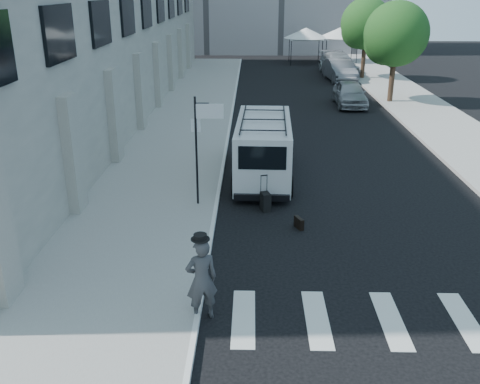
{
  "coord_description": "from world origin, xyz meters",
  "views": [
    {
      "loc": [
        -0.85,
        -12.9,
        6.79
      ],
      "look_at": [
        -1.18,
        1.28,
        1.3
      ],
      "focal_mm": 40.0,
      "sensor_mm": 36.0,
      "label": 1
    }
  ],
  "objects_px": {
    "parked_car_a": "(350,93)",
    "parked_car_c": "(338,64)",
    "businessman": "(202,280)",
    "briefcase": "(299,223)",
    "parked_car_b": "(340,70)",
    "cargo_van": "(263,148)",
    "suitcase": "(265,202)"
  },
  "relations": [
    {
      "from": "briefcase",
      "to": "businessman",
      "type": "bearing_deg",
      "value": -140.61
    },
    {
      "from": "businessman",
      "to": "parked_car_a",
      "type": "bearing_deg",
      "value": -126.68
    },
    {
      "from": "briefcase",
      "to": "suitcase",
      "type": "distance_m",
      "value": 1.65
    },
    {
      "from": "parked_car_c",
      "to": "cargo_van",
      "type": "bearing_deg",
      "value": -109.75
    },
    {
      "from": "briefcase",
      "to": "cargo_van",
      "type": "distance_m",
      "value": 4.76
    },
    {
      "from": "suitcase",
      "to": "cargo_van",
      "type": "xyz_separation_m",
      "value": [
        -0.02,
        3.22,
        0.85
      ]
    },
    {
      "from": "parked_car_a",
      "to": "parked_car_b",
      "type": "bearing_deg",
      "value": 86.19
    },
    {
      "from": "parked_car_a",
      "to": "parked_car_c",
      "type": "bearing_deg",
      "value": 85.76
    },
    {
      "from": "cargo_van",
      "to": "briefcase",
      "type": "bearing_deg",
      "value": -75.73
    },
    {
      "from": "parked_car_b",
      "to": "parked_car_c",
      "type": "xyz_separation_m",
      "value": [
        0.35,
        3.15,
        0.04
      ]
    },
    {
      "from": "businessman",
      "to": "parked_car_a",
      "type": "xyz_separation_m",
      "value": [
        6.9,
        22.28,
        -0.21
      ]
    },
    {
      "from": "parked_car_b",
      "to": "parked_car_c",
      "type": "bearing_deg",
      "value": 78.45
    },
    {
      "from": "suitcase",
      "to": "parked_car_b",
      "type": "distance_m",
      "value": 25.98
    },
    {
      "from": "briefcase",
      "to": "cargo_van",
      "type": "bearing_deg",
      "value": 79.61
    },
    {
      "from": "cargo_van",
      "to": "parked_car_a",
      "type": "bearing_deg",
      "value": 69.36
    },
    {
      "from": "parked_car_a",
      "to": "businessman",
      "type": "bearing_deg",
      "value": -106.34
    },
    {
      "from": "businessman",
      "to": "cargo_van",
      "type": "relative_size",
      "value": 0.32
    },
    {
      "from": "businessman",
      "to": "briefcase",
      "type": "relative_size",
      "value": 4.31
    },
    {
      "from": "businessman",
      "to": "parked_car_b",
      "type": "xyz_separation_m",
      "value": [
        7.63,
        31.24,
        -0.14
      ]
    },
    {
      "from": "suitcase",
      "to": "cargo_van",
      "type": "distance_m",
      "value": 3.33
    },
    {
      "from": "cargo_van",
      "to": "parked_car_a",
      "type": "height_order",
      "value": "cargo_van"
    },
    {
      "from": "parked_car_c",
      "to": "suitcase",
      "type": "bearing_deg",
      "value": -108.12
    },
    {
      "from": "suitcase",
      "to": "parked_car_a",
      "type": "distance_m",
      "value": 17.16
    },
    {
      "from": "businessman",
      "to": "briefcase",
      "type": "xyz_separation_m",
      "value": [
        2.47,
        4.67,
        -0.78
      ]
    },
    {
      "from": "parked_car_a",
      "to": "suitcase",
      "type": "bearing_deg",
      "value": -107.49
    },
    {
      "from": "businessman",
      "to": "cargo_van",
      "type": "distance_m",
      "value": 9.35
    },
    {
      "from": "cargo_van",
      "to": "parked_car_c",
      "type": "bearing_deg",
      "value": 77.43
    },
    {
      "from": "suitcase",
      "to": "parked_car_b",
      "type": "height_order",
      "value": "parked_car_b"
    },
    {
      "from": "suitcase",
      "to": "parked_car_c",
      "type": "bearing_deg",
      "value": 59.31
    },
    {
      "from": "cargo_van",
      "to": "parked_car_a",
      "type": "distance_m",
      "value": 14.14
    },
    {
      "from": "businessman",
      "to": "suitcase",
      "type": "relative_size",
      "value": 1.64
    },
    {
      "from": "parked_car_a",
      "to": "parked_car_b",
      "type": "distance_m",
      "value": 8.99
    }
  ]
}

